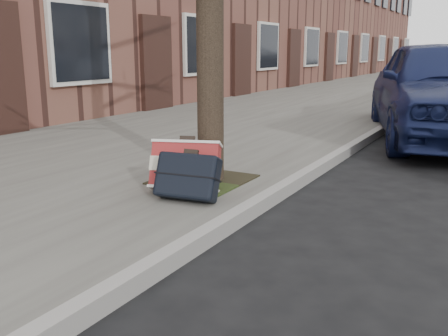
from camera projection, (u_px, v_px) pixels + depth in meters
The scene contains 6 objects.
ground at pixel (380, 284), 3.01m from camera, with size 120.00×120.00×0.00m, color black.
near_sidewalk at pixel (369, 89), 17.48m from camera, with size 5.00×70.00×0.12m, color slate.
dirt_patch at pixel (203, 179), 4.96m from camera, with size 0.85×0.85×0.01m, color black.
suitcase_red at pixel (185, 166), 4.51m from camera, with size 0.61×0.17×0.44m, color maroon.
suitcase_navy at pixel (188, 176), 4.25m from camera, with size 0.55×0.18×0.39m, color black.
car_near_front at pixel (442, 89), 7.69m from camera, with size 1.89×4.70×1.60m, color navy.
Camera 1 is at (0.54, -2.88, 1.38)m, focal length 40.00 mm.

